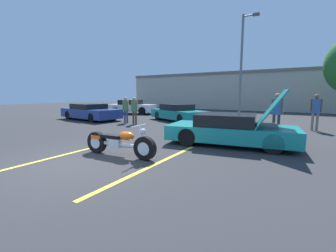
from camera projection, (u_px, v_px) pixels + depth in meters
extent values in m
plane|color=#2D2D30|center=(77.00, 164.00, 5.90)|extent=(80.00, 80.00, 0.00)
cube|color=yellow|center=(81.00, 151.00, 7.28)|extent=(0.12, 4.72, 0.01)
cube|color=yellow|center=(154.00, 165.00, 5.80)|extent=(0.12, 4.72, 0.01)
cube|color=#B2AD9E|center=(255.00, 91.00, 26.14)|extent=(32.00, 4.00, 4.40)
cube|color=slate|center=(256.00, 73.00, 25.85)|extent=(32.00, 4.20, 0.30)
cylinder|color=slate|center=(241.00, 68.00, 16.88)|extent=(0.18, 0.18, 7.58)
cylinder|color=slate|center=(250.00, 15.00, 16.13)|extent=(0.90, 0.10, 0.10)
cube|color=#4C4C51|center=(256.00, 14.00, 15.90)|extent=(0.44, 0.28, 0.16)
cylinder|color=black|center=(145.00, 148.00, 6.19)|extent=(0.68, 0.21, 0.67)
cylinder|color=black|center=(97.00, 142.00, 6.99)|extent=(0.68, 0.21, 0.67)
cylinder|color=silver|center=(145.00, 148.00, 6.19)|extent=(0.38, 0.20, 0.37)
cylinder|color=silver|center=(97.00, 142.00, 6.99)|extent=(0.38, 0.20, 0.37)
cylinder|color=silver|center=(119.00, 145.00, 6.59)|extent=(1.51, 0.23, 0.12)
cube|color=silver|center=(116.00, 143.00, 6.64)|extent=(0.38, 0.26, 0.28)
ellipsoid|color=orange|center=(127.00, 136.00, 6.43)|extent=(0.52, 0.31, 0.26)
cube|color=black|center=(112.00, 136.00, 6.68)|extent=(0.72, 0.31, 0.10)
cube|color=orange|center=(98.00, 137.00, 6.95)|extent=(0.38, 0.25, 0.10)
cylinder|color=silver|center=(142.00, 137.00, 6.19)|extent=(0.31, 0.09, 0.63)
cylinder|color=silver|center=(139.00, 126.00, 6.19)|extent=(0.08, 0.70, 0.04)
sphere|color=silver|center=(143.00, 131.00, 6.15)|extent=(0.16, 0.16, 0.16)
cylinder|color=silver|center=(112.00, 144.00, 6.87)|extent=(1.15, 0.17, 0.09)
cube|color=teal|center=(231.00, 133.00, 8.12)|extent=(4.66, 2.52, 0.52)
cube|color=black|center=(226.00, 120.00, 8.12)|extent=(2.22, 1.98, 0.42)
cylinder|color=black|center=(273.00, 144.00, 6.84)|extent=(0.66, 0.31, 0.64)
cylinder|color=black|center=(271.00, 135.00, 8.37)|extent=(0.66, 0.31, 0.64)
cylinder|color=black|center=(187.00, 137.00, 7.90)|extent=(0.66, 0.31, 0.64)
cylinder|color=black|center=(200.00, 130.00, 9.43)|extent=(0.66, 0.31, 0.64)
cube|color=teal|center=(271.00, 109.00, 7.50)|extent=(1.16, 1.86, 1.29)
cube|color=#4C4C51|center=(268.00, 129.00, 7.62)|extent=(0.74, 1.12, 0.28)
cube|color=teal|center=(178.00, 114.00, 15.35)|extent=(4.71, 3.48, 0.58)
cube|color=black|center=(177.00, 107.00, 15.42)|extent=(2.46, 2.30, 0.39)
cylinder|color=black|center=(181.00, 119.00, 13.82)|extent=(0.65, 0.46, 0.61)
cylinder|color=black|center=(200.00, 117.00, 14.70)|extent=(0.65, 0.46, 0.61)
cylinder|color=black|center=(158.00, 115.00, 16.04)|extent=(0.65, 0.46, 0.61)
cylinder|color=black|center=(176.00, 114.00, 16.91)|extent=(0.65, 0.46, 0.61)
cube|color=white|center=(132.00, 108.00, 20.91)|extent=(4.49, 2.79, 0.68)
cube|color=black|center=(131.00, 102.00, 20.87)|extent=(2.23, 2.01, 0.42)
cylinder|color=black|center=(142.00, 111.00, 19.87)|extent=(0.74, 0.40, 0.70)
cylinder|color=black|center=(148.00, 110.00, 21.31)|extent=(0.74, 0.40, 0.70)
cylinder|color=black|center=(116.00, 110.00, 20.55)|extent=(0.74, 0.40, 0.70)
cylinder|color=black|center=(123.00, 109.00, 21.99)|extent=(0.74, 0.40, 0.70)
cube|color=navy|center=(91.00, 113.00, 16.02)|extent=(4.96, 2.50, 0.62)
cube|color=black|center=(89.00, 106.00, 16.07)|extent=(2.34, 1.99, 0.35)
cylinder|color=black|center=(92.00, 118.00, 14.48)|extent=(0.65, 0.29, 0.62)
cylinder|color=black|center=(114.00, 116.00, 15.82)|extent=(0.65, 0.29, 0.62)
cylinder|color=black|center=(69.00, 115.00, 16.28)|extent=(0.65, 0.29, 0.62)
cylinder|color=black|center=(90.00, 113.00, 17.62)|extent=(0.65, 0.29, 0.62)
cylinder|color=#333338|center=(273.00, 125.00, 10.16)|extent=(0.12, 0.12, 0.90)
cylinder|color=#333338|center=(278.00, 125.00, 10.06)|extent=(0.12, 0.12, 0.90)
cube|color=#335B93|center=(277.00, 107.00, 10.00)|extent=(0.36, 0.20, 0.71)
cylinder|color=#9E704C|center=(272.00, 106.00, 10.10)|extent=(0.08, 0.08, 0.64)
cylinder|color=#9E704C|center=(283.00, 106.00, 9.88)|extent=(0.08, 0.08, 0.64)
sphere|color=#9E704C|center=(278.00, 96.00, 9.93)|extent=(0.24, 0.24, 0.24)
cylinder|color=gray|center=(312.00, 122.00, 11.28)|extent=(0.12, 0.12, 0.88)
cylinder|color=gray|center=(317.00, 122.00, 11.18)|extent=(0.12, 0.12, 0.88)
cube|color=#335B93|center=(316.00, 106.00, 11.12)|extent=(0.36, 0.20, 0.70)
cylinder|color=brown|center=(311.00, 105.00, 11.23)|extent=(0.08, 0.08, 0.63)
cylinder|color=brown|center=(322.00, 105.00, 11.00)|extent=(0.08, 0.08, 0.63)
sphere|color=brown|center=(317.00, 96.00, 11.06)|extent=(0.24, 0.24, 0.24)
cylinder|color=brown|center=(133.00, 118.00, 13.66)|extent=(0.12, 0.12, 0.80)
cylinder|color=brown|center=(136.00, 118.00, 13.55)|extent=(0.12, 0.12, 0.80)
cube|color=#4C7F47|center=(134.00, 106.00, 13.50)|extent=(0.36, 0.20, 0.63)
cylinder|color=tan|center=(132.00, 105.00, 13.61)|extent=(0.08, 0.08, 0.57)
cylinder|color=tan|center=(137.00, 106.00, 13.39)|extent=(0.08, 0.08, 0.57)
sphere|color=tan|center=(134.00, 99.00, 13.45)|extent=(0.22, 0.22, 0.22)
cylinder|color=#38476B|center=(125.00, 117.00, 14.36)|extent=(0.12, 0.12, 0.80)
cylinder|color=#38476B|center=(127.00, 117.00, 14.25)|extent=(0.12, 0.12, 0.80)
cube|color=#4C7F47|center=(126.00, 105.00, 14.20)|extent=(0.36, 0.20, 0.63)
cylinder|color=tan|center=(123.00, 105.00, 14.31)|extent=(0.08, 0.08, 0.57)
cylinder|color=tan|center=(128.00, 105.00, 14.09)|extent=(0.08, 0.08, 0.57)
sphere|color=tan|center=(126.00, 99.00, 14.14)|extent=(0.22, 0.22, 0.22)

